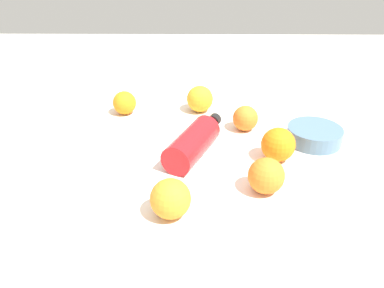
{
  "coord_description": "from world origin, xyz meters",
  "views": [
    {
      "loc": [
        0.79,
        -0.01,
        0.49
      ],
      "look_at": [
        -0.01,
        -0.02,
        0.04
      ],
      "focal_mm": 36.21,
      "sensor_mm": 36.0,
      "label": 1
    }
  ],
  "objects_px": {
    "orange_5": "(124,103)",
    "orange_4": "(266,176)",
    "orange_2": "(171,199)",
    "water_bottle": "(196,140)",
    "orange_3": "(278,144)",
    "orange_1": "(245,118)",
    "orange_0": "(200,99)",
    "ceramic_bowl": "(314,135)"
  },
  "relations": [
    {
      "from": "water_bottle",
      "to": "orange_1",
      "type": "bearing_deg",
      "value": -22.77
    },
    {
      "from": "orange_0",
      "to": "ceramic_bowl",
      "type": "xyz_separation_m",
      "value": [
        0.19,
        0.29,
        -0.02
      ]
    },
    {
      "from": "orange_0",
      "to": "orange_1",
      "type": "distance_m",
      "value": 0.17
    },
    {
      "from": "orange_2",
      "to": "ceramic_bowl",
      "type": "height_order",
      "value": "orange_2"
    },
    {
      "from": "orange_2",
      "to": "water_bottle",
      "type": "bearing_deg",
      "value": 168.56
    },
    {
      "from": "water_bottle",
      "to": "orange_5",
      "type": "height_order",
      "value": "water_bottle"
    },
    {
      "from": "orange_3",
      "to": "ceramic_bowl",
      "type": "distance_m",
      "value": 0.14
    },
    {
      "from": "orange_3",
      "to": "orange_5",
      "type": "xyz_separation_m",
      "value": [
        -0.25,
        -0.41,
        -0.01
      ]
    },
    {
      "from": "water_bottle",
      "to": "orange_0",
      "type": "distance_m",
      "value": 0.25
    },
    {
      "from": "orange_0",
      "to": "ceramic_bowl",
      "type": "distance_m",
      "value": 0.35
    },
    {
      "from": "water_bottle",
      "to": "orange_3",
      "type": "height_order",
      "value": "orange_3"
    },
    {
      "from": "orange_1",
      "to": "orange_5",
      "type": "bearing_deg",
      "value": -106.28
    },
    {
      "from": "orange_4",
      "to": "ceramic_bowl",
      "type": "distance_m",
      "value": 0.27
    },
    {
      "from": "orange_3",
      "to": "orange_4",
      "type": "height_order",
      "value": "orange_3"
    },
    {
      "from": "orange_5",
      "to": "ceramic_bowl",
      "type": "distance_m",
      "value": 0.54
    },
    {
      "from": "orange_1",
      "to": "orange_4",
      "type": "height_order",
      "value": "orange_4"
    },
    {
      "from": "orange_2",
      "to": "ceramic_bowl",
      "type": "bearing_deg",
      "value": 129.79
    },
    {
      "from": "water_bottle",
      "to": "orange_2",
      "type": "xyz_separation_m",
      "value": [
        0.24,
        -0.05,
        0.0
      ]
    },
    {
      "from": "orange_0",
      "to": "orange_1",
      "type": "relative_size",
      "value": 1.14
    },
    {
      "from": "water_bottle",
      "to": "orange_3",
      "type": "bearing_deg",
      "value": -73.75
    },
    {
      "from": "water_bottle",
      "to": "orange_1",
      "type": "distance_m",
      "value": 0.18
    },
    {
      "from": "water_bottle",
      "to": "orange_1",
      "type": "height_order",
      "value": "water_bottle"
    },
    {
      "from": "water_bottle",
      "to": "ceramic_bowl",
      "type": "bearing_deg",
      "value": -55.04
    },
    {
      "from": "orange_2",
      "to": "orange_1",
      "type": "bearing_deg",
      "value": 153.27
    },
    {
      "from": "orange_2",
      "to": "orange_3",
      "type": "xyz_separation_m",
      "value": [
        -0.21,
        0.24,
        0.0
      ]
    },
    {
      "from": "orange_1",
      "to": "orange_3",
      "type": "relative_size",
      "value": 0.85
    },
    {
      "from": "orange_1",
      "to": "orange_3",
      "type": "distance_m",
      "value": 0.16
    },
    {
      "from": "water_bottle",
      "to": "orange_5",
      "type": "bearing_deg",
      "value": 67.17
    },
    {
      "from": "orange_1",
      "to": "ceramic_bowl",
      "type": "xyz_separation_m",
      "value": [
        0.07,
        0.17,
        -0.01
      ]
    },
    {
      "from": "orange_2",
      "to": "orange_4",
      "type": "distance_m",
      "value": 0.21
    },
    {
      "from": "ceramic_bowl",
      "to": "orange_4",
      "type": "bearing_deg",
      "value": -36.64
    },
    {
      "from": "orange_4",
      "to": "water_bottle",
      "type": "bearing_deg",
      "value": -136.65
    },
    {
      "from": "water_bottle",
      "to": "orange_4",
      "type": "distance_m",
      "value": 0.21
    },
    {
      "from": "orange_5",
      "to": "orange_4",
      "type": "bearing_deg",
      "value": 43.16
    },
    {
      "from": "orange_5",
      "to": "water_bottle",
      "type": "bearing_deg",
      "value": 43.02
    },
    {
      "from": "orange_3",
      "to": "water_bottle",
      "type": "bearing_deg",
      "value": -97.9
    },
    {
      "from": "orange_1",
      "to": "orange_5",
      "type": "xyz_separation_m",
      "value": [
        -0.1,
        -0.34,
        -0.0
      ]
    },
    {
      "from": "water_bottle",
      "to": "orange_4",
      "type": "bearing_deg",
      "value": -112.5
    },
    {
      "from": "orange_0",
      "to": "orange_2",
      "type": "bearing_deg",
      "value": -7.0
    },
    {
      "from": "orange_0",
      "to": "ceramic_bowl",
      "type": "bearing_deg",
      "value": 57.47
    },
    {
      "from": "orange_2",
      "to": "orange_3",
      "type": "height_order",
      "value": "orange_3"
    },
    {
      "from": "ceramic_bowl",
      "to": "water_bottle",
      "type": "bearing_deg",
      "value": -79.19
    }
  ]
}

